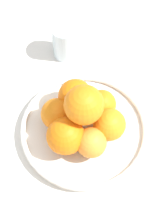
% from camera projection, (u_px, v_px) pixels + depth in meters
% --- Properties ---
extents(ground_plane, '(4.00, 4.00, 0.00)m').
position_uv_depth(ground_plane, '(84.00, 133.00, 0.85)').
color(ground_plane, silver).
extents(fruit_bowl, '(0.29, 0.29, 0.03)m').
position_uv_depth(fruit_bowl, '(84.00, 130.00, 0.84)').
color(fruit_bowl, silver).
rests_on(fruit_bowl, ground_plane).
extents(orange_pile, '(0.18, 0.18, 0.14)m').
position_uv_depth(orange_pile, '(82.00, 115.00, 0.78)').
color(orange_pile, orange).
rests_on(orange_pile, fruit_bowl).
extents(drinking_glass, '(0.06, 0.06, 0.09)m').
position_uv_depth(drinking_glass, '(65.00, 41.00, 0.92)').
color(drinking_glass, silver).
rests_on(drinking_glass, ground_plane).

